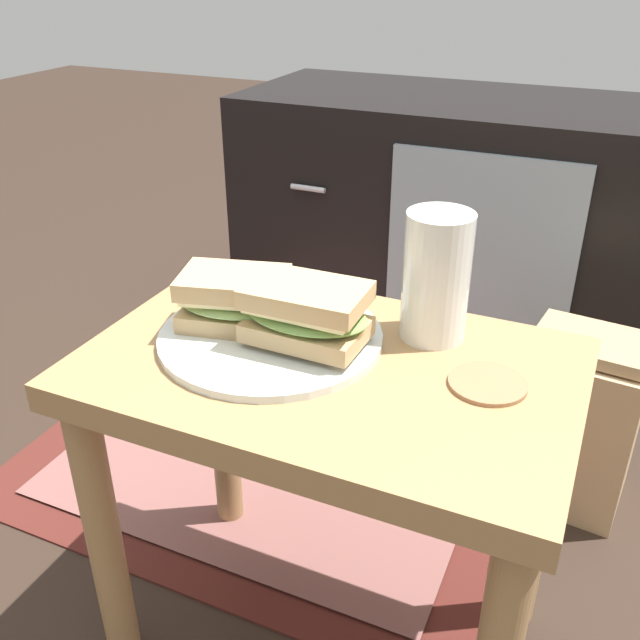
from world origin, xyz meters
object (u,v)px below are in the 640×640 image
at_px(sandwich_front, 235,299).
at_px(plate, 271,337).
at_px(beer_glass, 436,280).
at_px(tv_cabinet, 450,222).
at_px(coaster, 488,383).
at_px(paper_bag, 577,418).
at_px(sandwich_back, 307,312).

bearing_deg(sandwich_front, plate, -4.72).
relative_size(plate, beer_glass, 1.72).
relative_size(tv_cabinet, sandwich_front, 6.35).
xyz_separation_m(plate, coaster, (0.26, 0.01, -0.00)).
bearing_deg(beer_glass, paper_bag, 62.53).
relative_size(tv_cabinet, plate, 3.59).
xyz_separation_m(tv_cabinet, sandwich_front, (-0.04, -0.93, 0.21)).
height_order(sandwich_back, beer_glass, beer_glass).
height_order(sandwich_back, paper_bag, sandwich_back).
bearing_deg(paper_bag, tv_cabinet, 126.72).
distance_m(tv_cabinet, beer_glass, 0.90).
xyz_separation_m(tv_cabinet, sandwich_back, (0.06, -0.94, 0.22)).
xyz_separation_m(plate, sandwich_back, (0.05, -0.00, 0.05)).
height_order(sandwich_back, coaster, sandwich_back).
bearing_deg(sandwich_back, coaster, 3.43).
xyz_separation_m(tv_cabinet, plate, (0.01, -0.93, 0.17)).
bearing_deg(plate, sandwich_back, -4.72).
bearing_deg(sandwich_front, tv_cabinet, 87.84).
distance_m(sandwich_front, coaster, 0.31).
bearing_deg(tv_cabinet, sandwich_back, -86.09).
bearing_deg(tv_cabinet, sandwich_front, -92.16).
height_order(tv_cabinet, sandwich_front, tv_cabinet).
bearing_deg(paper_bag, coaster, -102.44).
distance_m(tv_cabinet, paper_bag, 0.63).
xyz_separation_m(plate, paper_bag, (0.35, 0.44, -0.31)).
height_order(tv_cabinet, coaster, tv_cabinet).
bearing_deg(plate, tv_cabinet, 90.89).
bearing_deg(sandwich_back, plate, 175.28).
height_order(tv_cabinet, paper_bag, tv_cabinet).
bearing_deg(plate, coaster, 1.86).
relative_size(sandwich_front, beer_glass, 0.97).
height_order(coaster, paper_bag, coaster).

